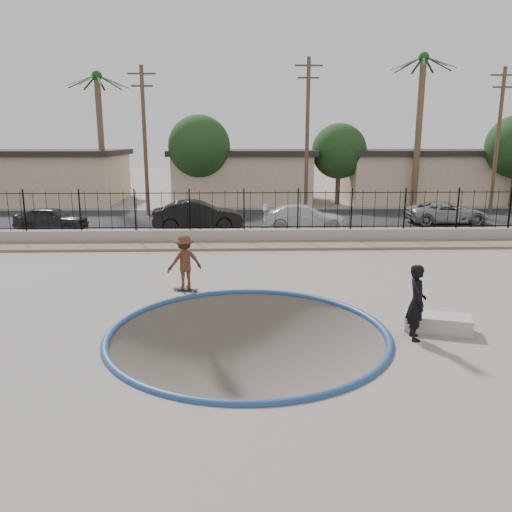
{
  "coord_description": "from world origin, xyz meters",
  "views": [
    {
      "loc": [
        -0.17,
        -12.58,
        4.7
      ],
      "look_at": [
        0.29,
        2.0,
        1.27
      ],
      "focal_mm": 35.0,
      "sensor_mm": 36.0,
      "label": 1
    }
  ],
  "objects_px": {
    "car_c": "(304,217)",
    "car_b": "(198,215)",
    "car_a": "(51,219)",
    "car_d": "(447,212)",
    "skateboard": "(185,289)",
    "videographer": "(417,302)",
    "concrete_ledge": "(437,323)",
    "skater": "(185,265)"
  },
  "relations": [
    {
      "from": "skateboard",
      "to": "concrete_ledge",
      "type": "relative_size",
      "value": 0.51
    },
    {
      "from": "concrete_ledge",
      "to": "car_b",
      "type": "relative_size",
      "value": 0.34
    },
    {
      "from": "skateboard",
      "to": "car_d",
      "type": "height_order",
      "value": "car_d"
    },
    {
      "from": "car_a",
      "to": "car_d",
      "type": "distance_m",
      "value": 21.54
    },
    {
      "from": "videographer",
      "to": "concrete_ledge",
      "type": "height_order",
      "value": "videographer"
    },
    {
      "from": "car_c",
      "to": "skateboard",
      "type": "bearing_deg",
      "value": 158.19
    },
    {
      "from": "videographer",
      "to": "car_c",
      "type": "relative_size",
      "value": 0.41
    },
    {
      "from": "skateboard",
      "to": "concrete_ledge",
      "type": "bearing_deg",
      "value": -13.77
    },
    {
      "from": "skater",
      "to": "car_c",
      "type": "distance_m",
      "value": 11.94
    },
    {
      "from": "videographer",
      "to": "car_b",
      "type": "relative_size",
      "value": 0.4
    },
    {
      "from": "skateboard",
      "to": "concrete_ledge",
      "type": "height_order",
      "value": "concrete_ledge"
    },
    {
      "from": "car_c",
      "to": "car_b",
      "type": "bearing_deg",
      "value": 93.64
    },
    {
      "from": "skater",
      "to": "videographer",
      "type": "height_order",
      "value": "videographer"
    },
    {
      "from": "skateboard",
      "to": "videographer",
      "type": "distance_m",
      "value": 7.24
    },
    {
      "from": "skater",
      "to": "car_a",
      "type": "xyz_separation_m",
      "value": [
        -8.07,
        10.78,
        -0.2
      ]
    },
    {
      "from": "skateboard",
      "to": "videographer",
      "type": "bearing_deg",
      "value": -20.28
    },
    {
      "from": "concrete_ledge",
      "to": "car_b",
      "type": "distance_m",
      "value": 16.03
    },
    {
      "from": "videographer",
      "to": "car_c",
      "type": "xyz_separation_m",
      "value": [
        -0.8,
        14.85,
        -0.24
      ]
    },
    {
      "from": "videographer",
      "to": "concrete_ledge",
      "type": "xyz_separation_m",
      "value": [
        0.76,
        0.52,
        -0.72
      ]
    },
    {
      "from": "concrete_ledge",
      "to": "car_d",
      "type": "bearing_deg",
      "value": 67.12
    },
    {
      "from": "skateboard",
      "to": "car_d",
      "type": "xyz_separation_m",
      "value": [
        13.42,
        12.38,
        0.61
      ]
    },
    {
      "from": "skater",
      "to": "skateboard",
      "type": "bearing_deg",
      "value": -87.4
    },
    {
      "from": "car_d",
      "to": "car_c",
      "type": "bearing_deg",
      "value": 98.54
    },
    {
      "from": "car_a",
      "to": "car_b",
      "type": "xyz_separation_m",
      "value": [
        7.59,
        0.0,
        0.14
      ]
    },
    {
      "from": "skateboard",
      "to": "car_a",
      "type": "xyz_separation_m",
      "value": [
        -8.07,
        10.78,
        0.61
      ]
    },
    {
      "from": "skateboard",
      "to": "videographer",
      "type": "height_order",
      "value": "videographer"
    },
    {
      "from": "skater",
      "to": "car_b",
      "type": "relative_size",
      "value": 0.37
    },
    {
      "from": "car_a",
      "to": "car_d",
      "type": "xyz_separation_m",
      "value": [
        21.48,
        1.6,
        -0.0
      ]
    },
    {
      "from": "skater",
      "to": "concrete_ledge",
      "type": "relative_size",
      "value": 1.07
    },
    {
      "from": "skateboard",
      "to": "car_d",
      "type": "distance_m",
      "value": 18.27
    },
    {
      "from": "concrete_ledge",
      "to": "skateboard",
      "type": "bearing_deg",
      "value": 152.07
    },
    {
      "from": "concrete_ledge",
      "to": "car_a",
      "type": "height_order",
      "value": "car_a"
    },
    {
      "from": "videographer",
      "to": "car_b",
      "type": "xyz_separation_m",
      "value": [
        -6.4,
        14.85,
        -0.12
      ]
    },
    {
      "from": "car_b",
      "to": "concrete_ledge",
      "type": "bearing_deg",
      "value": -159.15
    },
    {
      "from": "skateboard",
      "to": "car_c",
      "type": "relative_size",
      "value": 0.18
    },
    {
      "from": "skateboard",
      "to": "car_c",
      "type": "bearing_deg",
      "value": 78.71
    },
    {
      "from": "car_b",
      "to": "car_c",
      "type": "distance_m",
      "value": 5.61
    },
    {
      "from": "skater",
      "to": "car_d",
      "type": "xyz_separation_m",
      "value": [
        13.42,
        12.38,
        -0.2
      ]
    },
    {
      "from": "concrete_ledge",
      "to": "car_a",
      "type": "relative_size",
      "value": 0.44
    },
    {
      "from": "skateboard",
      "to": "car_d",
      "type": "bearing_deg",
      "value": 56.86
    },
    {
      "from": "skateboard",
      "to": "car_a",
      "type": "relative_size",
      "value": 0.22
    },
    {
      "from": "videographer",
      "to": "car_b",
      "type": "bearing_deg",
      "value": 28.59
    }
  ]
}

